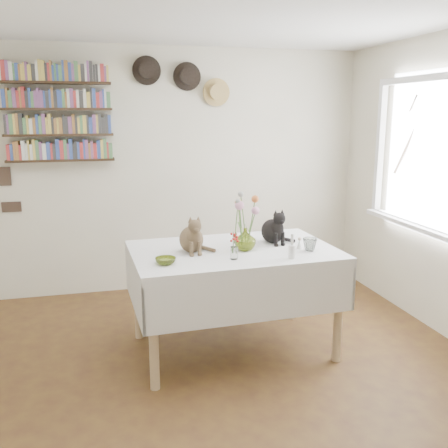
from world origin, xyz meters
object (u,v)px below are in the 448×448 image
object	(u,v)px
tabby_cat	(191,233)
flower_vase	(245,239)
dining_table	(233,274)
bookshelf_unit	(58,113)
black_cat	(273,225)

from	to	relation	value
tabby_cat	flower_vase	world-z (taller)	tabby_cat
dining_table	tabby_cat	bearing A→B (deg)	178.70
flower_vase	bookshelf_unit	world-z (taller)	bookshelf_unit
dining_table	bookshelf_unit	size ratio (longest dim) A/B	1.58
tabby_cat	black_cat	xyz separation A→B (m)	(0.68, 0.11, -0.00)
bookshelf_unit	black_cat	bearing A→B (deg)	-40.04
dining_table	black_cat	bearing A→B (deg)	18.01
dining_table	bookshelf_unit	distance (m)	2.34
dining_table	bookshelf_unit	bearing A→B (deg)	130.83
flower_vase	bookshelf_unit	distance (m)	2.29
black_cat	tabby_cat	bearing A→B (deg)	-179.73
dining_table	black_cat	world-z (taller)	black_cat
flower_vase	dining_table	bearing A→B (deg)	146.76
dining_table	black_cat	size ratio (longest dim) A/B	5.47
black_cat	flower_vase	world-z (taller)	black_cat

